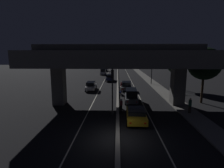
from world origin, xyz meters
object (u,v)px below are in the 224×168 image
object	(u,v)px
car_taxi_yellow_lead	(136,114)
pedestrian_on_sidewalk	(190,106)
car_dark_blue_second_oncoming	(110,77)
car_white_third_oncoming	(103,72)
motorcycle_blue_filtering_mid	(121,91)
motorcycle_black_filtering_near	(121,106)
car_white_lead_oncoming	(91,86)
traffic_light_left_of_median	(112,84)
street_lamp	(150,65)
car_grey_third	(126,86)
motorcycle_red_filtering_far	(121,86)
car_dark_blue_fourth_oncoming	(105,68)
car_grey_second	(131,95)

from	to	relation	value
car_taxi_yellow_lead	pedestrian_on_sidewalk	distance (m)	6.79
car_dark_blue_second_oncoming	car_white_third_oncoming	world-z (taller)	car_white_third_oncoming
car_taxi_yellow_lead	motorcycle_blue_filtering_mid	distance (m)	11.91
motorcycle_black_filtering_near	car_white_lead_oncoming	bearing A→B (deg)	25.51
car_dark_blue_second_oncoming	car_taxi_yellow_lead	bearing A→B (deg)	8.83
traffic_light_left_of_median	motorcycle_black_filtering_near	distance (m)	4.01
street_lamp	car_grey_third	size ratio (longest dim) A/B	1.75
motorcycle_red_filtering_far	traffic_light_left_of_median	bearing A→B (deg)	179.32
car_dark_blue_fourth_oncoming	motorcycle_blue_filtering_mid	size ratio (longest dim) A/B	2.27
car_white_third_oncoming	motorcycle_blue_filtering_mid	world-z (taller)	car_white_third_oncoming
street_lamp	car_taxi_yellow_lead	distance (m)	23.50
car_white_third_oncoming	motorcycle_red_filtering_far	size ratio (longest dim) A/B	2.30
street_lamp	car_white_third_oncoming	xyz separation A→B (m)	(-12.18, 18.82, -3.43)
street_lamp	car_white_lead_oncoming	world-z (taller)	street_lamp
car_white_third_oncoming	car_dark_blue_fourth_oncoming	xyz separation A→B (m)	(-0.50, 13.63, 0.03)
traffic_light_left_of_median	car_grey_second	bearing A→B (deg)	68.75
motorcycle_black_filtering_near	car_white_third_oncoming	bearing A→B (deg)	9.17
car_dark_blue_second_oncoming	motorcycle_blue_filtering_mid	bearing A→B (deg)	9.95
car_white_third_oncoming	motorcycle_black_filtering_near	world-z (taller)	car_white_third_oncoming
car_dark_blue_fourth_oncoming	pedestrian_on_sidewalk	distance (m)	54.39
traffic_light_left_of_median	car_dark_blue_second_oncoming	bearing A→B (deg)	93.19
motorcycle_black_filtering_near	motorcycle_blue_filtering_mid	bearing A→B (deg)	0.72
motorcycle_red_filtering_far	street_lamp	bearing A→B (deg)	-45.24
car_white_lead_oncoming	motorcycle_red_filtering_far	xyz separation A→B (m)	(5.81, 1.20, -0.24)
car_white_lead_oncoming	motorcycle_black_filtering_near	distance (m)	13.46
car_grey_third	motorcycle_black_filtering_near	distance (m)	12.44
traffic_light_left_of_median	motorcycle_red_filtering_far	xyz separation A→B (m)	(1.27, 15.86, -3.07)
traffic_light_left_of_median	car_dark_blue_fourth_oncoming	distance (m)	54.27
traffic_light_left_of_median	car_grey_second	xyz separation A→B (m)	(2.51, 6.45, -2.69)
car_taxi_yellow_lead	motorcycle_blue_filtering_mid	size ratio (longest dim) A/B	2.35
motorcycle_red_filtering_far	pedestrian_on_sidewalk	distance (m)	16.36
motorcycle_blue_filtering_mid	motorcycle_red_filtering_far	size ratio (longest dim) A/B	1.09
motorcycle_red_filtering_far	motorcycle_blue_filtering_mid	bearing A→B (deg)	-178.30
street_lamp	motorcycle_red_filtering_far	world-z (taller)	street_lamp
motorcycle_black_filtering_near	motorcycle_red_filtering_far	distance (m)	13.46
car_grey_third	motorcycle_blue_filtering_mid	world-z (taller)	car_grey_third
car_grey_second	car_dark_blue_second_oncoming	distance (m)	20.50
car_dark_blue_fourth_oncoming	car_grey_third	bearing A→B (deg)	11.33
car_taxi_yellow_lead	car_grey_second	size ratio (longest dim) A/B	0.96
car_grey_third	motorcycle_black_filtering_near	bearing A→B (deg)	177.20
car_grey_third	pedestrian_on_sidewalk	bearing A→B (deg)	-151.15
car_dark_blue_second_oncoming	pedestrian_on_sidewalk	xyz separation A→B (m)	(10.28, -25.21, 0.13)
traffic_light_left_of_median	motorcycle_red_filtering_far	size ratio (longest dim) A/B	3.09
car_white_third_oncoming	car_dark_blue_fourth_oncoming	bearing A→B (deg)	-179.96
car_grey_second	car_white_third_oncoming	bearing A→B (deg)	12.76
motorcycle_black_filtering_near	motorcycle_red_filtering_far	size ratio (longest dim) A/B	1.05
motorcycle_red_filtering_far	pedestrian_on_sidewalk	xyz separation A→B (m)	(7.53, -14.51, 0.43)
car_dark_blue_fourth_oncoming	motorcycle_black_filtering_near	world-z (taller)	car_dark_blue_fourth_oncoming
car_white_third_oncoming	motorcycle_black_filtering_near	xyz separation A→B (m)	(5.36, -37.96, -0.43)
car_taxi_yellow_lead	car_white_lead_oncoming	xyz separation A→B (m)	(-6.98, 15.69, 0.09)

